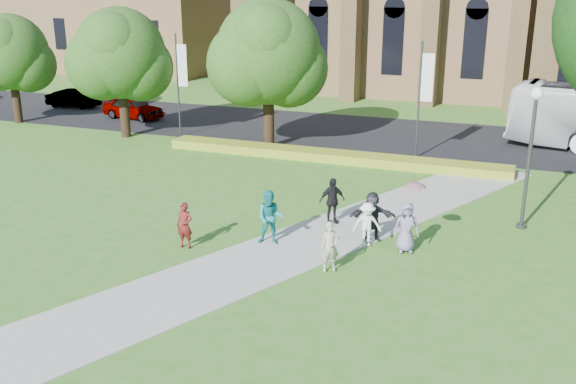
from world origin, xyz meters
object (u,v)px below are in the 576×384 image
at_px(car_1, 73,99).
at_px(pedestrian_0, 185,225).
at_px(car_0, 133,108).
at_px(streetlamp, 531,142).

xyz_separation_m(car_1, pedestrian_0, (20.85, -20.28, 0.17)).
height_order(car_0, pedestrian_0, pedestrian_0).
bearing_deg(car_0, streetlamp, -108.25).
xyz_separation_m(car_0, pedestrian_0, (14.42, -18.38, 0.08)).
xyz_separation_m(car_0, car_1, (-6.44, 1.91, -0.09)).
relative_size(car_0, car_1, 1.10).
relative_size(car_1, pedestrian_0, 2.47).
distance_m(streetlamp, pedestrian_0, 12.61).
xyz_separation_m(streetlamp, pedestrian_0, (-10.74, -6.14, -2.46)).
relative_size(car_0, pedestrian_0, 2.71).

